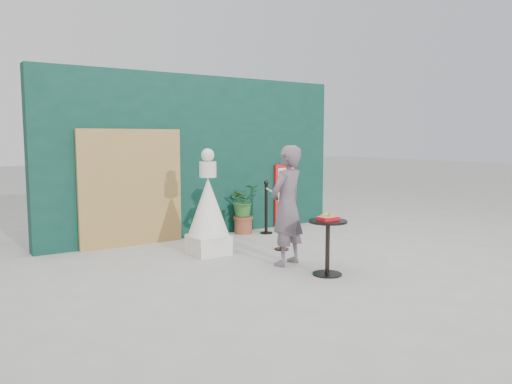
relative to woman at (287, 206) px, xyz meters
The scene contains 10 objects.
ground 0.96m from the woman, 90.57° to the right, with size 60.00×60.00×0.00m, color #ADAAA5.
back_wall 2.82m from the woman, 90.08° to the left, with size 6.00×0.30×3.00m, color #0A3026.
bamboo_fence 2.90m from the woman, 118.94° to the left, with size 1.80×0.08×2.00m, color tan.
woman is the anchor object (origin of this frame).
menu_board 3.19m from the woman, 53.40° to the left, with size 0.50×0.07×1.30m.
statue 1.39m from the woman, 117.44° to the left, with size 0.66×0.66×1.69m.
cafe_table 0.84m from the woman, 80.12° to the right, with size 0.52×0.52×0.75m.
food_basket 0.75m from the woman, 79.93° to the right, with size 0.26×0.19×0.11m.
planter 2.51m from the woman, 72.39° to the left, with size 0.56×0.49×0.96m.
stanchion_barrier 1.72m from the woman, 60.78° to the left, with size 0.84×1.54×1.03m.
Camera 1 is at (-4.36, -5.29, 1.86)m, focal length 35.00 mm.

